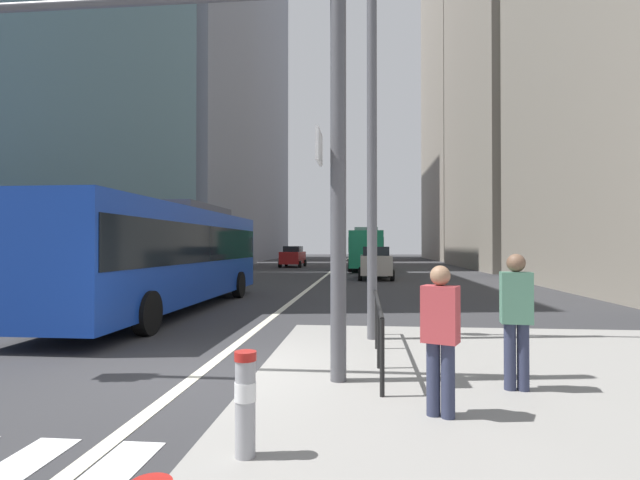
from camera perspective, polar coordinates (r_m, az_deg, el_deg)
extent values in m
plane|color=#303033|center=(27.29, -0.09, -4.88)|extent=(160.00, 160.00, 0.00)
cube|color=gray|center=(7.03, 31.00, -16.58)|extent=(9.00, 10.00, 0.15)
cube|color=beige|center=(37.24, 1.38, -3.74)|extent=(0.20, 80.00, 0.01)
cube|color=slate|center=(49.89, -17.81, 18.64)|extent=(13.53, 16.56, 36.93)
cube|color=slate|center=(75.93, -9.55, 17.82)|extent=(10.71, 24.19, 52.11)
cube|color=gray|center=(48.68, 23.39, 17.02)|extent=(11.14, 19.99, 33.49)
cube|color=gray|center=(73.53, 17.10, 15.71)|extent=(10.07, 22.48, 45.38)
cube|color=#14389E|center=(15.37, -17.80, -1.70)|extent=(2.52, 12.07, 2.75)
cube|color=black|center=(15.37, -17.80, -0.41)|extent=(2.56, 11.83, 1.10)
cube|color=#4C4C51|center=(17.10, -15.38, 3.52)|extent=(1.76, 4.35, 0.30)
cylinder|color=black|center=(11.46, -19.95, -8.20)|extent=(0.30, 1.00, 1.00)
cylinder|color=black|center=(12.66, -29.89, -7.43)|extent=(0.30, 1.00, 1.00)
cylinder|color=black|center=(18.69, -9.70, -5.29)|extent=(0.30, 1.00, 1.00)
cylinder|color=black|center=(19.46, -16.57, -5.09)|extent=(0.30, 1.00, 1.00)
cube|color=silver|center=(16.03, -31.85, -4.64)|extent=(1.80, 4.31, 1.10)
cube|color=black|center=(16.11, -31.51, -1.74)|extent=(1.50, 2.33, 0.52)
cylinder|color=black|center=(14.38, -32.53, -7.31)|extent=(0.22, 0.64, 0.64)
cylinder|color=black|center=(16.76, -26.31, -6.38)|extent=(0.22, 0.64, 0.64)
cylinder|color=black|center=(17.79, -31.32, -6.02)|extent=(0.22, 0.64, 0.64)
cube|color=#198456|center=(39.78, 5.56, -1.06)|extent=(2.59, 11.18, 2.75)
cube|color=black|center=(39.78, 5.56, -0.57)|extent=(2.62, 10.96, 1.10)
cube|color=#4C4C51|center=(38.13, 5.55, 1.21)|extent=(1.78, 4.03, 0.30)
cylinder|color=black|center=(43.40, 4.00, -2.65)|extent=(0.31, 1.00, 1.00)
cylinder|color=black|center=(43.39, 7.17, -2.64)|extent=(0.31, 1.00, 1.00)
cylinder|color=black|center=(36.27, 3.64, -3.04)|extent=(0.31, 1.00, 1.00)
cylinder|color=black|center=(36.25, 7.44, -3.04)|extent=(0.31, 1.00, 1.00)
cube|color=red|center=(62.73, 5.72, -0.91)|extent=(2.63, 11.76, 2.75)
cube|color=black|center=(62.73, 5.72, -0.60)|extent=(2.67, 11.53, 1.10)
cube|color=#4C4C51|center=(60.98, 5.74, 0.52)|extent=(1.80, 4.24, 0.30)
cylinder|color=black|center=(66.49, 4.63, -1.95)|extent=(0.31, 1.00, 1.00)
cylinder|color=black|center=(66.53, 6.70, -1.95)|extent=(0.31, 1.00, 1.00)
cylinder|color=black|center=(58.98, 4.61, -2.12)|extent=(0.31, 1.00, 1.00)
cylinder|color=black|center=(59.03, 6.95, -2.11)|extent=(0.31, 1.00, 1.00)
cube|color=maroon|center=(44.66, -3.26, -2.12)|extent=(1.93, 4.36, 1.10)
cube|color=black|center=(44.79, -3.23, -1.08)|extent=(1.57, 2.38, 0.52)
cylinder|color=black|center=(43.07, -2.43, -2.90)|extent=(0.24, 0.65, 0.64)
cylinder|color=black|center=(43.42, -4.80, -2.88)|extent=(0.24, 0.65, 0.64)
cylinder|color=black|center=(45.96, -1.81, -2.76)|extent=(0.24, 0.65, 0.64)
cylinder|color=black|center=(46.28, -4.04, -2.74)|extent=(0.24, 0.65, 0.64)
cube|color=#B2A899|center=(28.82, 6.65, -2.92)|extent=(1.80, 4.55, 1.10)
cube|color=black|center=(28.65, 6.66, -1.31)|extent=(1.50, 2.46, 0.52)
cylinder|color=black|center=(30.38, 4.86, -3.84)|extent=(0.22, 0.64, 0.64)
cylinder|color=black|center=(30.42, 8.30, -3.83)|extent=(0.22, 0.64, 0.64)
cylinder|color=black|center=(27.29, 4.82, -4.21)|extent=(0.22, 0.64, 0.64)
cylinder|color=black|center=(27.34, 8.65, -4.19)|extent=(0.22, 0.64, 0.64)
cylinder|color=#515156|center=(6.68, 2.20, 9.13)|extent=(0.22, 0.22, 6.00)
cylinder|color=#515156|center=(8.24, -22.38, 24.82)|extent=(6.23, 0.14, 0.14)
cube|color=white|center=(6.56, -0.11, 11.09)|extent=(0.04, 0.60, 0.44)
cylinder|color=#56565B|center=(9.81, 6.23, 11.93)|extent=(0.20, 0.20, 8.00)
cylinder|color=#99999E|center=(4.50, -8.92, -18.78)|extent=(0.18, 0.18, 0.93)
cylinder|color=white|center=(4.47, -8.92, -17.43)|extent=(0.19, 0.19, 0.17)
cylinder|color=#B21E19|center=(4.39, -8.91, -13.52)|extent=(0.20, 0.20, 0.08)
cylinder|color=black|center=(6.10, 7.43, -13.80)|extent=(0.06, 0.06, 0.95)
cylinder|color=black|center=(7.44, 7.05, -11.41)|extent=(0.06, 0.06, 0.95)
cylinder|color=black|center=(8.78, 6.78, -9.74)|extent=(0.06, 0.06, 0.95)
cylinder|color=black|center=(10.14, 6.59, -8.52)|extent=(0.06, 0.06, 0.95)
cylinder|color=black|center=(8.04, 6.90, -7.17)|extent=(0.06, 4.10, 0.06)
cylinder|color=#2D334C|center=(5.55, 15.04, -15.91)|extent=(0.15, 0.15, 0.80)
cylinder|color=#2D334C|center=(5.59, 13.38, -15.80)|extent=(0.15, 0.15, 0.80)
cube|color=#B73D42|center=(5.42, 14.18, -8.58)|extent=(0.44, 0.37, 0.62)
sphere|color=#9E7556|center=(5.38, 14.17, -4.14)|extent=(0.22, 0.22, 0.22)
cylinder|color=#2D334C|center=(6.83, 23.10, -12.73)|extent=(0.15, 0.15, 0.86)
cylinder|color=#2D334C|center=(6.80, 21.74, -12.79)|extent=(0.15, 0.15, 0.86)
cube|color=#4C7F66|center=(6.69, 22.40, -6.39)|extent=(0.41, 0.28, 0.66)
sphere|color=brown|center=(6.66, 22.38, -2.55)|extent=(0.24, 0.24, 0.24)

